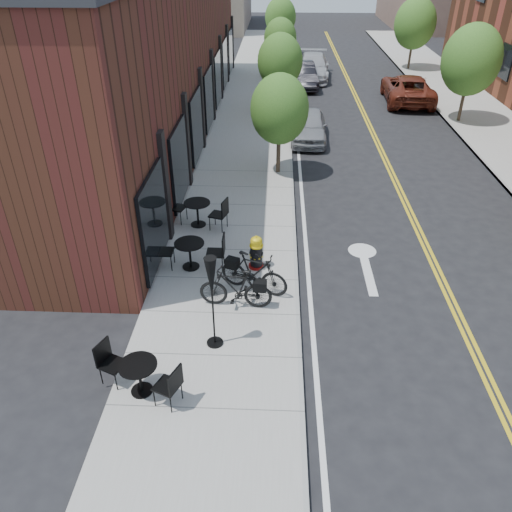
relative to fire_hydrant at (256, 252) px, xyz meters
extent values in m
plane|color=black|center=(1.18, -2.11, -0.60)|extent=(120.00, 120.00, 0.00)
cube|color=#9E9B93|center=(-0.82, 7.89, -0.54)|extent=(4.00, 70.00, 0.12)
cube|color=#462416|center=(-5.32, 11.89, 2.90)|extent=(5.00, 28.00, 7.00)
cylinder|color=#382B1E|center=(0.58, 6.89, 0.33)|extent=(0.16, 0.16, 1.61)
ellipsoid|color=#326520|center=(0.58, 6.89, 2.01)|extent=(2.20, 2.20, 2.64)
cylinder|color=#382B1E|center=(0.58, 14.89, 0.36)|extent=(0.16, 0.16, 1.68)
ellipsoid|color=#326520|center=(0.58, 14.89, 2.12)|extent=(2.30, 2.30, 2.76)
cylinder|color=#382B1E|center=(0.58, 22.89, 0.31)|extent=(0.16, 0.16, 1.57)
ellipsoid|color=#326520|center=(0.58, 22.89, 1.94)|extent=(2.10, 2.10, 2.52)
cylinder|color=#382B1E|center=(0.58, 30.89, 0.38)|extent=(0.16, 0.16, 1.71)
ellipsoid|color=#326520|center=(0.58, 30.89, 2.20)|extent=(2.40, 2.40, 2.88)
cylinder|color=#382B1E|center=(9.78, 13.89, 0.43)|extent=(0.16, 0.16, 1.82)
ellipsoid|color=#326520|center=(9.78, 13.89, 2.46)|extent=(2.80, 2.80, 3.36)
cylinder|color=#382B1E|center=(9.78, 25.89, 0.43)|extent=(0.16, 0.16, 1.82)
ellipsoid|color=#326520|center=(9.78, 25.89, 2.46)|extent=(2.80, 2.80, 3.36)
cylinder|color=maroon|center=(0.00, 0.00, -0.45)|extent=(0.53, 0.53, 0.07)
cylinder|color=black|center=(0.00, 0.00, -0.12)|extent=(0.41, 0.41, 0.66)
cylinder|color=yellow|center=(0.00, 0.00, 0.22)|extent=(0.46, 0.46, 0.04)
cylinder|color=yellow|center=(0.00, 0.00, 0.31)|extent=(0.40, 0.40, 0.15)
ellipsoid|color=yellow|center=(0.00, 0.00, 0.40)|extent=(0.38, 0.38, 0.19)
cylinder|color=yellow|center=(0.00, 0.00, 0.50)|extent=(0.07, 0.07, 0.07)
imported|color=black|center=(-0.44, -1.82, 0.08)|extent=(1.88, 0.67, 1.11)
imported|color=black|center=(-0.01, -1.13, 0.09)|extent=(1.95, 1.19, 1.13)
cylinder|color=black|center=(-2.17, -4.72, -0.46)|extent=(0.60, 0.60, 0.03)
cylinder|color=black|center=(-2.17, -4.72, -0.11)|extent=(0.08, 0.08, 0.72)
cylinder|color=black|center=(-2.17, -4.72, 0.26)|extent=(1.03, 1.03, 0.03)
cylinder|color=black|center=(-1.86, -0.10, -0.46)|extent=(0.48, 0.48, 0.03)
cylinder|color=black|center=(-1.86, -0.10, -0.08)|extent=(0.07, 0.07, 0.77)
cylinder|color=black|center=(-1.86, -0.10, 0.31)|extent=(0.84, 0.84, 0.03)
cylinder|color=black|center=(-2.00, 2.37, -0.46)|extent=(0.62, 0.62, 0.03)
cylinder|color=black|center=(-2.00, 2.37, -0.08)|extent=(0.08, 0.08, 0.78)
cylinder|color=black|center=(-2.00, 2.37, 0.32)|extent=(1.06, 1.06, 0.03)
cylinder|color=black|center=(-0.82, -3.23, -0.46)|extent=(0.38, 0.38, 0.04)
cylinder|color=black|center=(-0.82, -3.23, 0.68)|extent=(0.04, 0.04, 2.27)
cone|color=black|center=(-0.82, -3.23, 1.37)|extent=(0.27, 0.27, 1.00)
imported|color=gray|center=(1.98, 10.94, 0.08)|extent=(1.80, 4.06, 1.36)
imported|color=black|center=(1.98, 20.81, 0.14)|extent=(2.00, 4.59, 1.47)
imported|color=#B6B6BB|center=(2.77, 23.01, 0.16)|extent=(2.52, 5.39, 1.52)
imported|color=maroon|center=(7.89, 17.61, 0.16)|extent=(2.84, 5.61, 1.52)
camera|label=1|loc=(0.50, -11.80, 7.45)|focal=35.00mm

